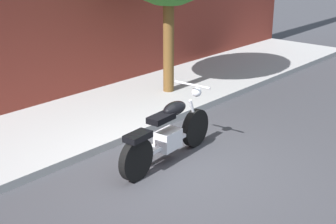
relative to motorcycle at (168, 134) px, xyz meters
name	(u,v)px	position (x,y,z in m)	size (l,w,h in m)	color
ground_plane	(174,170)	(-0.17, -0.29, -0.48)	(60.00, 60.00, 0.00)	#38383D
sidewalk	(69,125)	(-0.17, 2.40, -0.41)	(20.12, 2.65, 0.14)	#9D9D9D
motorcycle	(168,134)	(0.00, 0.00, 0.00)	(2.29, 0.70, 1.17)	black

